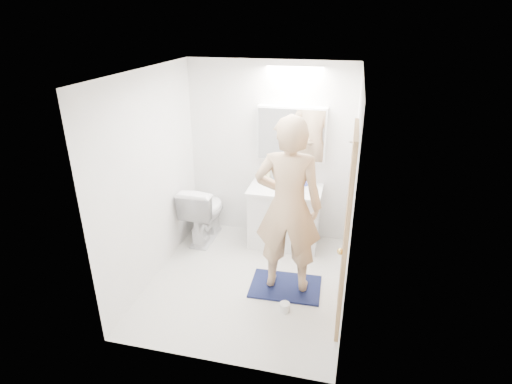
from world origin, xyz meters
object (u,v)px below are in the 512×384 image
(medicine_cabinet, at_px, (292,133))
(toilet_paper_roll, at_px, (285,307))
(toilet, at_px, (204,212))
(vanity_cabinet, at_px, (284,218))
(soap_bottle_b, at_px, (277,176))
(person, at_px, (288,207))
(soap_bottle_a, at_px, (267,174))
(toothbrush_cup, at_px, (305,182))

(medicine_cabinet, relative_size, toilet_paper_roll, 8.00)
(toilet, bearing_deg, vanity_cabinet, -172.75)
(toilet, bearing_deg, medicine_cabinet, -162.62)
(soap_bottle_b, bearing_deg, vanity_cabinet, -51.85)
(toilet, bearing_deg, person, 147.32)
(vanity_cabinet, xyz_separation_m, soap_bottle_b, (-0.14, 0.18, 0.52))
(toilet_paper_roll, bearing_deg, soap_bottle_a, 108.66)
(person, distance_m, toilet_paper_roll, 1.07)
(soap_bottle_b, height_order, toothbrush_cup, soap_bottle_b)
(soap_bottle_a, bearing_deg, medicine_cabinet, 11.39)
(vanity_cabinet, height_order, person, person)
(vanity_cabinet, distance_m, toothbrush_cup, 0.56)
(person, xyz_separation_m, toothbrush_cup, (0.05, 1.14, -0.17))
(vanity_cabinet, height_order, soap_bottle_a, soap_bottle_a)
(toothbrush_cup, bearing_deg, soap_bottle_b, 176.99)
(vanity_cabinet, relative_size, medicine_cabinet, 1.02)
(toothbrush_cup, height_order, toilet_paper_roll, toothbrush_cup)
(vanity_cabinet, bearing_deg, soap_bottle_a, 151.05)
(person, xyz_separation_m, toilet_paper_roll, (0.06, -0.41, -0.99))
(toothbrush_cup, bearing_deg, toilet, -168.39)
(person, height_order, toothbrush_cup, person)
(person, relative_size, soap_bottle_b, 10.78)
(toilet, bearing_deg, toilet_paper_roll, 137.85)
(person, bearing_deg, toilet, -35.86)
(medicine_cabinet, height_order, soap_bottle_b, medicine_cabinet)
(medicine_cabinet, relative_size, person, 0.44)
(medicine_cabinet, xyz_separation_m, person, (0.16, -1.19, -0.46))
(vanity_cabinet, distance_m, toilet, 1.11)
(soap_bottle_a, bearing_deg, soap_bottle_b, 13.01)
(soap_bottle_a, relative_size, soap_bottle_b, 1.28)
(vanity_cabinet, height_order, toothbrush_cup, toothbrush_cup)
(soap_bottle_b, relative_size, toilet_paper_roll, 1.67)
(person, height_order, soap_bottle_a, person)
(toothbrush_cup, bearing_deg, toilet_paper_roll, -89.64)
(toilet, distance_m, person, 1.68)
(toilet, relative_size, soap_bottle_a, 3.49)
(toilet, distance_m, soap_bottle_b, 1.12)
(person, xyz_separation_m, soap_bottle_b, (-0.33, 1.16, -0.13))
(soap_bottle_a, height_order, toilet_paper_roll, soap_bottle_a)
(toothbrush_cup, bearing_deg, person, -92.44)
(soap_bottle_a, distance_m, soap_bottle_b, 0.14)
(toilet_paper_roll, bearing_deg, soap_bottle_b, 103.96)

